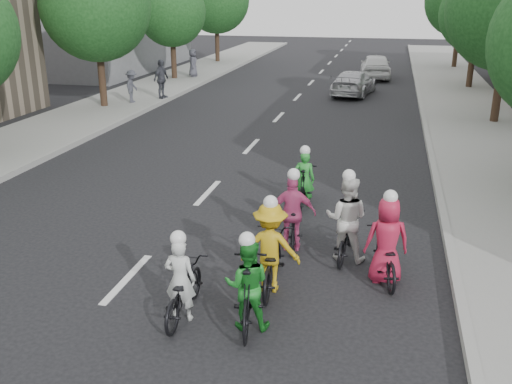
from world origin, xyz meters
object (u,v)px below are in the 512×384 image
(cyclist_2, at_px, (293,219))
(cyclist_6, at_px, (182,288))
(cyclist_0, at_px, (271,255))
(spectator_2, at_px, (193,63))
(cyclist_1, at_px, (386,249))
(cyclist_3, at_px, (305,184))
(spectator_1, at_px, (161,79))
(cyclist_5, at_px, (248,289))
(cyclist_4, at_px, (346,227))
(spectator_0, at_px, (132,86))
(follow_car_trail, at_px, (376,66))
(follow_car_lead, at_px, (354,83))

(cyclist_2, height_order, cyclist_6, cyclist_2)
(cyclist_0, bearing_deg, spectator_2, -71.70)
(cyclist_1, height_order, cyclist_3, cyclist_1)
(cyclist_1, relative_size, spectator_1, 0.97)
(cyclist_5, xyz_separation_m, spectator_2, (-9.90, 25.80, 0.33))
(cyclist_4, relative_size, spectator_1, 1.01)
(cyclist_5, xyz_separation_m, spectator_0, (-9.87, 17.01, 0.26))
(cyclist_1, bearing_deg, spectator_1, -67.34)
(cyclist_2, relative_size, cyclist_6, 1.01)
(spectator_0, bearing_deg, cyclist_6, -157.16)
(cyclist_5, xyz_separation_m, cyclist_6, (-1.12, -0.00, -0.12))
(cyclist_2, height_order, cyclist_4, cyclist_4)
(cyclist_1, distance_m, cyclist_4, 1.11)
(spectator_2, bearing_deg, spectator_1, 179.57)
(cyclist_0, height_order, spectator_0, cyclist_0)
(cyclist_1, relative_size, follow_car_trail, 0.41)
(spectator_0, bearing_deg, cyclist_5, -154.24)
(cyclist_6, distance_m, follow_car_lead, 22.35)
(follow_car_lead, bearing_deg, follow_car_trail, -89.05)
(spectator_2, bearing_deg, cyclist_6, -169.13)
(cyclist_3, xyz_separation_m, spectator_2, (-9.96, 20.16, 0.40))
(cyclist_1, height_order, spectator_0, cyclist_1)
(cyclist_1, distance_m, follow_car_trail, 26.68)
(follow_car_trail, xyz_separation_m, spectator_0, (-10.86, -11.71, 0.16))
(cyclist_0, bearing_deg, follow_car_trail, -95.74)
(cyclist_0, relative_size, cyclist_3, 1.14)
(follow_car_lead, xyz_separation_m, spectator_1, (-9.03, -4.00, 0.46))
(follow_car_lead, distance_m, spectator_1, 9.89)
(cyclist_4, xyz_separation_m, cyclist_5, (-1.32, -2.84, -0.04))
(cyclist_6, relative_size, spectator_2, 1.06)
(follow_car_trail, bearing_deg, follow_car_lead, 78.41)
(cyclist_0, height_order, cyclist_3, cyclist_0)
(cyclist_2, xyz_separation_m, spectator_2, (-10.11, 22.76, 0.32))
(cyclist_6, height_order, spectator_0, spectator_0)
(cyclist_6, distance_m, spectator_0, 19.13)
(cyclist_6, bearing_deg, cyclist_4, -132.16)
(cyclist_3, relative_size, cyclist_5, 0.87)
(cyclist_3, relative_size, follow_car_lead, 0.40)
(cyclist_4, xyz_separation_m, spectator_2, (-11.23, 22.95, 0.30))
(cyclist_6, xyz_separation_m, follow_car_trail, (2.11, 28.73, 0.23))
(follow_car_trail, bearing_deg, cyclist_4, 86.96)
(cyclist_3, distance_m, follow_car_lead, 16.68)
(spectator_1, bearing_deg, follow_car_lead, -52.90)
(cyclist_4, distance_m, follow_car_lead, 19.52)
(cyclist_2, bearing_deg, spectator_0, -62.81)
(follow_car_trail, bearing_deg, spectator_2, 11.28)
(cyclist_5, height_order, spectator_2, spectator_2)
(cyclist_2, xyz_separation_m, follow_car_trail, (0.78, 25.69, 0.09))
(cyclist_3, distance_m, cyclist_6, 5.76)
(cyclist_6, relative_size, spectator_0, 1.17)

